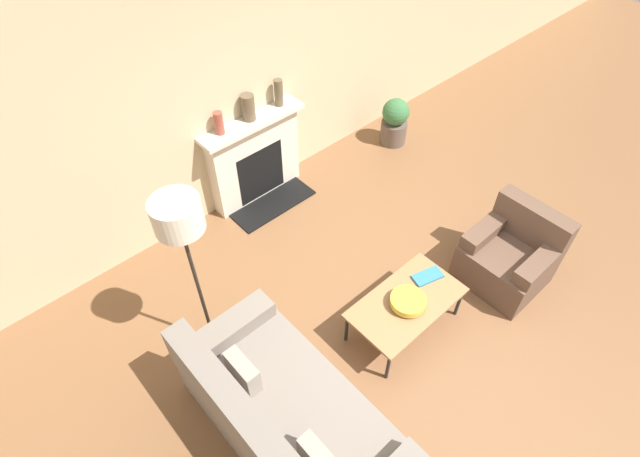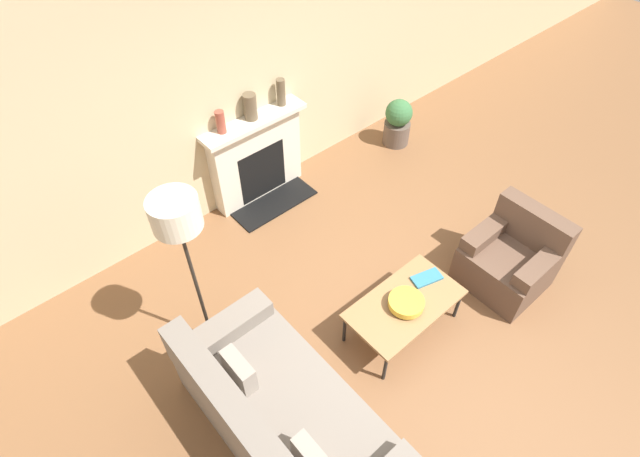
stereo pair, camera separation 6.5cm
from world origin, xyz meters
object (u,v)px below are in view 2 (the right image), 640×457
mantel_vase_left (221,122)px  mantel_vase_center_left (250,107)px  armchair_near (510,258)px  floor_lamp (179,227)px  mantel_vase_center_right (281,92)px  couch (284,420)px  coffee_table (405,305)px  bowl (406,303)px  potted_plant (398,122)px  fireplace (257,159)px  book (427,278)px

mantel_vase_left → mantel_vase_center_left: mantel_vase_center_left is taller
armchair_near → floor_lamp: size_ratio=0.47×
armchair_near → mantel_vase_center_right: mantel_vase_center_right is taller
mantel_vase_center_left → couch: bearing=-122.4°
couch → mantel_vase_left: mantel_vase_left is taller
armchair_near → coffee_table: (-1.24, 0.29, 0.07)m
mantel_vase_center_left → coffee_table: bearing=-93.2°
floor_lamp → mantel_vase_center_left: 2.07m
bowl → potted_plant: 2.96m
mantel_vase_center_right → mantel_vase_left: bearing=180.0°
fireplace → coffee_table: bearing=-93.2°
bowl → mantel_vase_center_right: size_ratio=1.05×
couch → potted_plant: 4.14m
bowl → potted_plant: bearing=44.0°
armchair_near → mantel_vase_center_left: bearing=-157.8°
coffee_table → book: (0.35, 0.05, 0.04)m
fireplace → mantel_vase_center_right: size_ratio=4.09×
fireplace → mantel_vase_left: mantel_vase_left is taller
bowl → mantel_vase_left: (-0.21, 2.45, 0.72)m
fireplace → coffee_table: size_ratio=1.17×
book → mantel_vase_center_left: bearing=111.3°
mantel_vase_center_left → bowl: bearing=-93.7°
book → floor_lamp: bearing=165.8°
coffee_table → mantel_vase_left: (-0.24, 2.42, 0.80)m
fireplace → couch: (-1.59, -2.50, -0.20)m
fireplace → floor_lamp: floor_lamp is taller
mantel_vase_left → couch: bearing=-115.9°
armchair_near → mantel_vase_left: (-1.48, 2.71, 0.86)m
mantel_vase_center_left → mantel_vase_center_right: 0.41m
fireplace → mantel_vase_center_right: bearing=2.1°
armchair_near → potted_plant: (0.86, 2.31, 0.01)m
book → floor_lamp: 2.32m
book → floor_lamp: (-1.76, 1.03, 1.10)m
armchair_near → mantel_vase_center_right: size_ratio=2.73×
fireplace → book: size_ratio=3.99×
floor_lamp → mantel_vase_left: (1.18, 1.34, -0.34)m
mantel_vase_left → mantel_vase_center_left: 0.37m
coffee_table → mantel_vase_center_right: (0.54, 2.42, 0.83)m
couch → mantel_vase_center_right: (2.00, 2.51, 0.89)m
mantel_vase_left → mantel_vase_center_left: (0.37, 0.00, 0.02)m
mantel_vase_left → mantel_vase_center_left: size_ratio=0.86×
book → potted_plant: size_ratio=0.49×
armchair_near → coffee_table: bearing=-103.1°
fireplace → armchair_near: bearing=-67.8°
fireplace → bowl: fireplace is taller
mantel_vase_left → coffee_table: bearing=-84.4°
mantel_vase_center_right → fireplace: bearing=-177.9°
floor_lamp → mantel_vase_center_left: bearing=41.0°
mantel_vase_center_left → armchair_near: bearing=-67.8°
floor_lamp → couch: bearing=-92.2°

